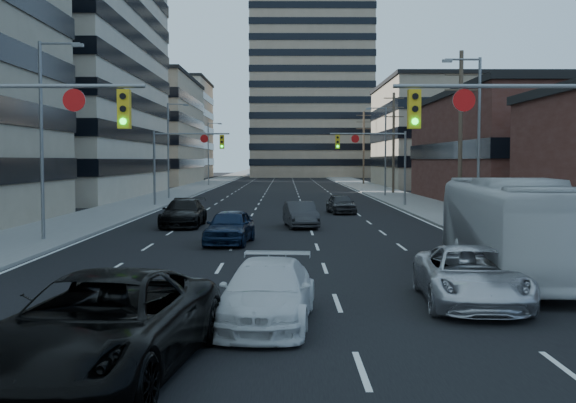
# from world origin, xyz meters

# --- Properties ---
(ground) EXTENTS (400.00, 400.00, 0.00)m
(ground) POSITION_xyz_m (0.00, 0.00, 0.00)
(ground) COLOR black
(ground) RESTS_ON ground
(road_surface) EXTENTS (18.00, 300.00, 0.02)m
(road_surface) POSITION_xyz_m (0.00, 130.00, 0.01)
(road_surface) COLOR black
(road_surface) RESTS_ON ground
(sidewalk_left) EXTENTS (5.00, 300.00, 0.15)m
(sidewalk_left) POSITION_xyz_m (-11.50, 130.00, 0.07)
(sidewalk_left) COLOR slate
(sidewalk_left) RESTS_ON ground
(sidewalk_right) EXTENTS (5.00, 300.00, 0.15)m
(sidewalk_right) POSITION_xyz_m (11.50, 130.00, 0.07)
(sidewalk_right) COLOR slate
(sidewalk_right) RESTS_ON ground
(office_left_mid) EXTENTS (26.00, 34.00, 28.00)m
(office_left_mid) POSITION_xyz_m (-27.00, 60.00, 14.00)
(office_left_mid) COLOR #ADA089
(office_left_mid) RESTS_ON ground
(office_left_far) EXTENTS (20.00, 30.00, 16.00)m
(office_left_far) POSITION_xyz_m (-24.00, 100.00, 8.00)
(office_left_far) COLOR gray
(office_left_far) RESTS_ON ground
(storefront_right_mid) EXTENTS (20.00, 30.00, 9.00)m
(storefront_right_mid) POSITION_xyz_m (24.00, 50.00, 4.50)
(storefront_right_mid) COLOR #472119
(storefront_right_mid) RESTS_ON ground
(office_right_far) EXTENTS (22.00, 28.00, 14.00)m
(office_right_far) POSITION_xyz_m (25.00, 88.00, 7.00)
(office_right_far) COLOR gray
(office_right_far) RESTS_ON ground
(apartment_tower) EXTENTS (26.00, 26.00, 58.00)m
(apartment_tower) POSITION_xyz_m (6.00, 150.00, 29.00)
(apartment_tower) COLOR gray
(apartment_tower) RESTS_ON ground
(bg_block_left) EXTENTS (24.00, 24.00, 20.00)m
(bg_block_left) POSITION_xyz_m (-28.00, 140.00, 10.00)
(bg_block_left) COLOR #ADA089
(bg_block_left) RESTS_ON ground
(bg_block_right) EXTENTS (22.00, 22.00, 12.00)m
(bg_block_right) POSITION_xyz_m (32.00, 130.00, 6.00)
(bg_block_right) COLOR gray
(bg_block_right) RESTS_ON ground
(signal_near_left) EXTENTS (6.59, 0.33, 6.00)m
(signal_near_left) POSITION_xyz_m (-7.45, 8.00, 4.33)
(signal_near_left) COLOR slate
(signal_near_left) RESTS_ON ground
(signal_near_right) EXTENTS (6.59, 0.33, 6.00)m
(signal_near_right) POSITION_xyz_m (7.45, 8.00, 4.33)
(signal_near_right) COLOR slate
(signal_near_right) RESTS_ON ground
(signal_far_left) EXTENTS (6.09, 0.33, 6.00)m
(signal_far_left) POSITION_xyz_m (-7.68, 45.00, 4.30)
(signal_far_left) COLOR slate
(signal_far_left) RESTS_ON ground
(signal_far_right) EXTENTS (6.09, 0.33, 6.00)m
(signal_far_right) POSITION_xyz_m (7.68, 45.00, 4.30)
(signal_far_right) COLOR slate
(signal_far_right) RESTS_ON ground
(utility_pole_block) EXTENTS (2.20, 0.28, 11.00)m
(utility_pole_block) POSITION_xyz_m (12.20, 36.00, 5.78)
(utility_pole_block) COLOR #4C3D2D
(utility_pole_block) RESTS_ON ground
(utility_pole_midblock) EXTENTS (2.20, 0.28, 11.00)m
(utility_pole_midblock) POSITION_xyz_m (12.20, 66.00, 5.78)
(utility_pole_midblock) COLOR #4C3D2D
(utility_pole_midblock) RESTS_ON ground
(utility_pole_distant) EXTENTS (2.20, 0.28, 11.00)m
(utility_pole_distant) POSITION_xyz_m (12.20, 96.00, 5.78)
(utility_pole_distant) COLOR #4C3D2D
(utility_pole_distant) RESTS_ON ground
(streetlight_left_near) EXTENTS (2.03, 0.22, 9.00)m
(streetlight_left_near) POSITION_xyz_m (-10.34, 20.00, 5.05)
(streetlight_left_near) COLOR slate
(streetlight_left_near) RESTS_ON ground
(streetlight_left_mid) EXTENTS (2.03, 0.22, 9.00)m
(streetlight_left_mid) POSITION_xyz_m (-10.34, 55.00, 5.05)
(streetlight_left_mid) COLOR slate
(streetlight_left_mid) RESTS_ON ground
(streetlight_left_far) EXTENTS (2.03, 0.22, 9.00)m
(streetlight_left_far) POSITION_xyz_m (-10.34, 90.00, 5.05)
(streetlight_left_far) COLOR slate
(streetlight_left_far) RESTS_ON ground
(streetlight_right_near) EXTENTS (2.03, 0.22, 9.00)m
(streetlight_right_near) POSITION_xyz_m (10.34, 25.00, 5.05)
(streetlight_right_near) COLOR slate
(streetlight_right_near) RESTS_ON ground
(streetlight_right_far) EXTENTS (2.03, 0.22, 9.00)m
(streetlight_right_far) POSITION_xyz_m (10.34, 60.00, 5.05)
(streetlight_right_far) COLOR slate
(streetlight_right_far) RESTS_ON ground
(black_pickup) EXTENTS (3.75, 6.71, 1.77)m
(black_pickup) POSITION_xyz_m (-2.68, -0.32, 0.89)
(black_pickup) COLOR black
(black_pickup) RESTS_ON ground
(white_van) EXTENTS (2.43, 5.08, 1.43)m
(white_van) POSITION_xyz_m (0.05, 3.62, 0.71)
(white_van) COLOR silver
(white_van) RESTS_ON ground
(silver_suv) EXTENTS (2.82, 5.49, 1.48)m
(silver_suv) POSITION_xyz_m (5.20, 5.82, 0.74)
(silver_suv) COLOR silver
(silver_suv) RESTS_ON ground
(transit_bus) EXTENTS (3.60, 11.49, 3.15)m
(transit_bus) POSITION_xyz_m (7.57, 10.37, 1.57)
(transit_bus) COLOR silver
(transit_bus) RESTS_ON ground
(sedan_blue) EXTENTS (2.26, 4.70, 1.55)m
(sedan_blue) POSITION_xyz_m (-2.00, 19.14, 0.78)
(sedan_blue) COLOR #0C1A32
(sedan_blue) RESTS_ON ground
(sedan_grey_center) EXTENTS (2.02, 4.48, 1.43)m
(sedan_grey_center) POSITION_xyz_m (1.28, 26.96, 0.71)
(sedan_grey_center) COLOR #2C2C2F
(sedan_grey_center) RESTS_ON ground
(sedan_black_far) EXTENTS (2.22, 5.36, 1.55)m
(sedan_black_far) POSITION_xyz_m (-5.20, 27.41, 0.77)
(sedan_black_far) COLOR black
(sedan_black_far) RESTS_ON ground
(sedan_grey_right) EXTENTS (2.10, 4.21, 1.38)m
(sedan_grey_right) POSITION_xyz_m (4.29, 37.22, 0.69)
(sedan_grey_right) COLOR #2F2F31
(sedan_grey_right) RESTS_ON ground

